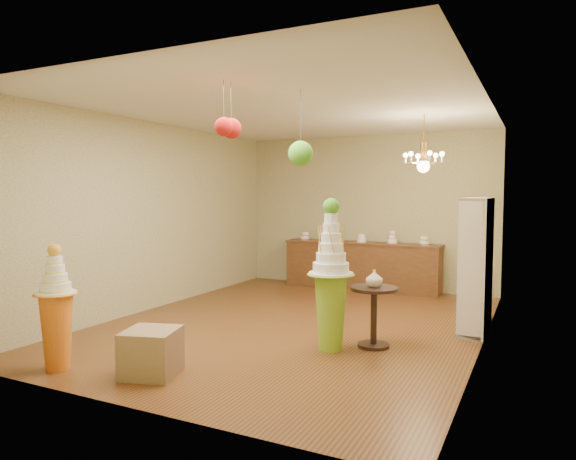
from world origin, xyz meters
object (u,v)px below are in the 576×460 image
at_px(pedestal_orange, 57,320).
at_px(sideboard, 361,265).
at_px(pedestal_green, 331,291).
at_px(round_table, 374,308).

bearing_deg(pedestal_orange, sideboard, 76.25).
relative_size(pedestal_green, sideboard, 0.59).
distance_m(pedestal_green, pedestal_orange, 3.02).
relative_size(pedestal_green, pedestal_orange, 1.35).
relative_size(pedestal_orange, sideboard, 0.44).
height_order(sideboard, round_table, sideboard).
height_order(pedestal_orange, sideboard, pedestal_orange).
distance_m(pedestal_green, sideboard, 4.01).
bearing_deg(pedestal_green, pedestal_orange, -140.44).
bearing_deg(pedestal_green, round_table, 39.31).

